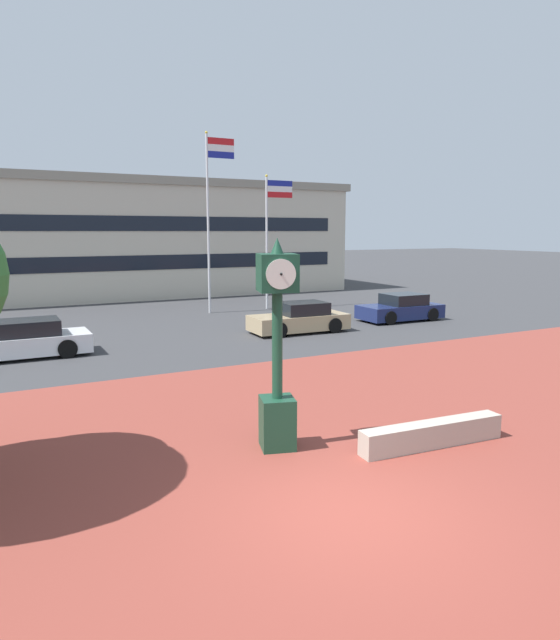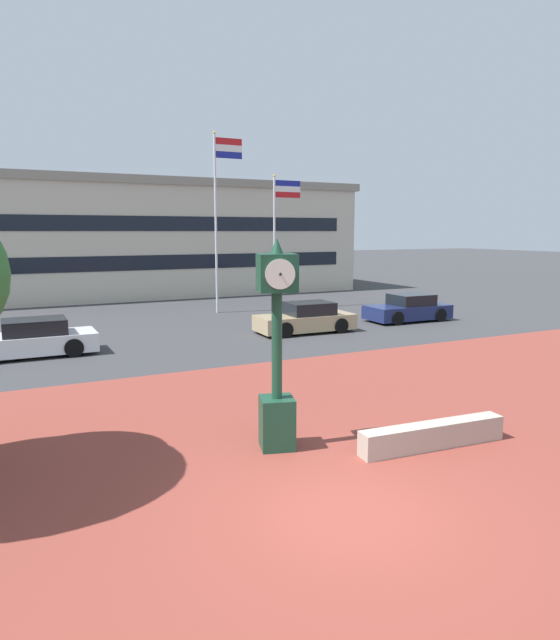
% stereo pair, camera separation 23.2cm
% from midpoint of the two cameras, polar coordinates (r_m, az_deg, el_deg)
% --- Properties ---
extents(ground_plane, '(200.00, 200.00, 0.00)m').
position_cam_midpoint_polar(ground_plane, '(9.16, 7.55, -18.81)').
color(ground_plane, '#38383A').
extents(plaza_brick_paving, '(44.00, 13.63, 0.01)m').
position_cam_midpoint_polar(plaza_brick_paving, '(11.37, -0.58, -12.99)').
color(plaza_brick_paving, brown).
rests_on(plaza_brick_paving, ground).
extents(planter_wall, '(3.22, 0.64, 0.50)m').
position_cam_midpoint_polar(planter_wall, '(11.84, 15.74, -11.17)').
color(planter_wall, '#ADA393').
rests_on(planter_wall, ground).
extents(street_clock, '(0.89, 0.90, 4.14)m').
position_cam_midpoint_polar(street_clock, '(10.92, 0.29, -3.16)').
color(street_clock, '#19422D').
rests_on(street_clock, ground).
extents(car_street_near, '(4.21, 1.92, 1.28)m').
position_cam_midpoint_polar(car_street_near, '(23.94, 2.91, 0.10)').
color(car_street_near, tan).
rests_on(car_street_near, ground).
extents(car_street_mid, '(4.43, 1.86, 1.28)m').
position_cam_midpoint_polar(car_street_mid, '(21.11, -23.67, -1.84)').
color(car_street_mid, silver).
rests_on(car_street_mid, ground).
extents(car_street_far, '(4.05, 2.00, 1.28)m').
position_cam_midpoint_polar(car_street_far, '(27.71, 13.08, 1.10)').
color(car_street_far, navy).
rests_on(car_street_far, ground).
extents(flagpole_primary, '(1.56, 0.14, 9.22)m').
position_cam_midpoint_polar(flagpole_primary, '(29.71, -6.01, 11.17)').
color(flagpole_primary, silver).
rests_on(flagpole_primary, ground).
extents(flagpole_secondary, '(1.64, 0.14, 7.25)m').
position_cam_midpoint_polar(flagpole_secondary, '(31.04, -0.02, 9.13)').
color(flagpole_secondary, silver).
rests_on(flagpole_secondary, ground).
extents(civic_building, '(30.66, 15.60, 7.56)m').
position_cam_midpoint_polar(civic_building, '(42.79, -15.61, 8.03)').
color(civic_building, beige).
rests_on(civic_building, ground).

